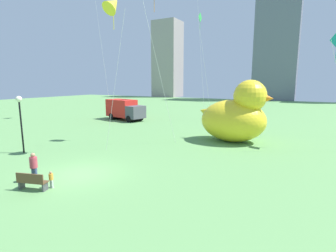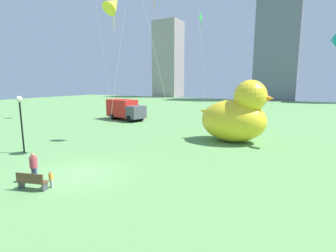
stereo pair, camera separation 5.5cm
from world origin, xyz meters
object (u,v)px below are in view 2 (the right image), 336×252
object	(u,v)px
kite_green	(201,23)
person_child	(51,179)
person_adult	(34,166)
lamppost	(20,110)
giant_inflatable_duck	(236,116)
box_truck	(125,110)
park_bench	(32,181)
kite_yellow	(113,5)

from	to	relation	value
kite_green	person_child	bearing A→B (deg)	-83.85
person_adult	lamppost	world-z (taller)	lamppost
person_adult	giant_inflatable_duck	distance (m)	16.38
giant_inflatable_duck	box_truck	xyz separation A→B (m)	(-17.07, 5.90, -0.90)
person_child	kite_green	bearing A→B (deg)	96.15
giant_inflatable_duck	box_truck	size ratio (longest dim) A/B	1.03
person_adult	person_child	distance (m)	1.57
park_bench	kite_yellow	xyz separation A→B (m)	(-0.84, 7.63, 10.19)
person_child	lamppost	size ratio (longest dim) A/B	0.20
giant_inflatable_duck	box_truck	bearing A→B (deg)	160.94
person_child	lamppost	xyz separation A→B (m)	(-7.58, 3.35, 2.78)
person_child	kite_yellow	world-z (taller)	kite_yellow
park_bench	lamppost	bearing A→B (deg)	150.14
lamppost	kite_green	world-z (taller)	kite_green
person_adult	giant_inflatable_duck	size ratio (longest dim) A/B	0.24
giant_inflatable_duck	kite_green	size ratio (longest dim) A/B	0.45
park_bench	person_child	distance (m)	0.89
person_adult	kite_green	distance (m)	29.98
park_bench	kite_green	xyz separation A→B (m)	(-2.35, 27.97, 12.95)
person_adult	person_child	xyz separation A→B (m)	(1.51, -0.12, -0.40)
lamppost	kite_green	bearing A→B (deg)	79.04
box_truck	person_adult	bearing A→B (deg)	-64.12
giant_inflatable_duck	kite_green	distance (m)	18.74
park_bench	person_adult	xyz separation A→B (m)	(-0.92, 0.77, 0.41)
lamppost	box_truck	xyz separation A→B (m)	(-3.92, 17.36, -1.81)
park_bench	person_adult	world-z (taller)	person_adult
box_truck	kite_yellow	world-z (taller)	kite_yellow
park_bench	person_adult	bearing A→B (deg)	139.91
lamppost	giant_inflatable_duck	bearing A→B (deg)	41.07
person_child	lamppost	distance (m)	8.74
lamppost	person_adult	bearing A→B (deg)	-28.08
person_adult	kite_yellow	world-z (taller)	kite_yellow
person_adult	giant_inflatable_duck	xyz separation A→B (m)	(7.08, 14.70, 1.47)
person_child	kite_yellow	xyz separation A→B (m)	(-1.43, 6.97, 10.18)
person_adult	box_truck	world-z (taller)	box_truck
lamppost	kite_yellow	bearing A→B (deg)	30.47
park_bench	lamppost	xyz separation A→B (m)	(-6.99, 4.01, 2.79)
box_truck	kite_green	bearing A→B (deg)	37.62
park_bench	lamppost	world-z (taller)	lamppost
kite_yellow	park_bench	bearing A→B (deg)	-83.72
park_bench	person_adult	distance (m)	1.27
park_bench	person_adult	size ratio (longest dim) A/B	0.99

